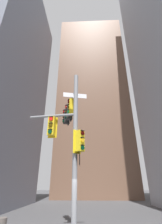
# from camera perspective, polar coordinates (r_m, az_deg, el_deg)

# --- Properties ---
(building_mid_block) EXTENTS (14.31, 14.31, 39.51)m
(building_mid_block) POSITION_cam_1_polar(r_m,az_deg,el_deg) (38.35, 3.91, 2.85)
(building_mid_block) COLOR brown
(building_mid_block) RESTS_ON ground
(signal_pole_assembly) EXTENTS (3.13, 3.25, 8.16)m
(signal_pole_assembly) POSITION_cam_1_polar(r_m,az_deg,el_deg) (8.82, -4.03, -5.86)
(signal_pole_assembly) COLOR gray
(signal_pole_assembly) RESTS_ON ground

